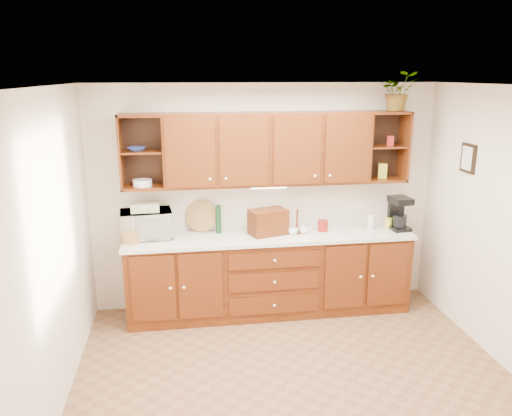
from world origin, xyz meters
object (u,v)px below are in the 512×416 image
object	(u,v)px
coffee_maker	(399,213)
potted_plant	(398,91)
microwave	(146,224)
bread_box	(268,222)

from	to	relation	value
coffee_maker	potted_plant	bearing A→B (deg)	117.59
potted_plant	microwave	bearing A→B (deg)	-179.94
bread_box	potted_plant	size ratio (longest dim) A/B	0.94
microwave	bread_box	xyz separation A→B (m)	(1.35, -0.08, -0.01)
bread_box	coffee_maker	xyz separation A→B (m)	(1.54, -0.02, 0.04)
microwave	potted_plant	xyz separation A→B (m)	(2.81, 0.00, 1.41)
microwave	potted_plant	distance (m)	3.15
potted_plant	coffee_maker	bearing A→B (deg)	-57.30
bread_box	microwave	bearing A→B (deg)	159.72
bread_box	coffee_maker	world-z (taller)	coffee_maker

